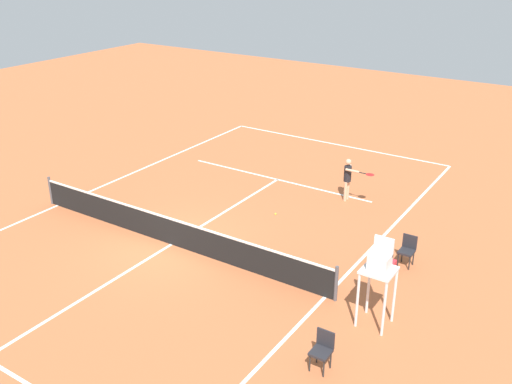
% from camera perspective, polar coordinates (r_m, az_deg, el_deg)
% --- Properties ---
extents(ground_plane, '(60.00, 60.00, 0.00)m').
position_cam_1_polar(ground_plane, '(18.87, -8.39, -5.17)').
color(ground_plane, '#B76038').
extents(court_lines, '(11.20, 24.32, 0.01)m').
position_cam_1_polar(court_lines, '(18.87, -8.39, -5.16)').
color(court_lines, white).
rests_on(court_lines, ground).
extents(tennis_net, '(11.80, 0.10, 1.07)m').
position_cam_1_polar(tennis_net, '(18.64, -8.48, -3.83)').
color(tennis_net, '#4C4C51').
rests_on(tennis_net, ground).
extents(player_serving, '(1.25, 0.56, 1.65)m').
position_cam_1_polar(player_serving, '(21.71, 9.20, 1.55)').
color(player_serving, '#D8A884').
rests_on(player_serving, ground).
extents(tennis_ball, '(0.07, 0.07, 0.07)m').
position_cam_1_polar(tennis_ball, '(20.64, 1.95, -2.19)').
color(tennis_ball, '#CCE033').
rests_on(tennis_ball, ground).
extents(umpire_chair, '(0.80, 0.80, 2.41)m').
position_cam_1_polar(umpire_chair, '(14.54, 12.13, -7.49)').
color(umpire_chair, silver).
rests_on(umpire_chair, ground).
extents(courtside_chair_near, '(0.44, 0.46, 0.95)m').
position_cam_1_polar(courtside_chair_near, '(13.53, 6.61, -15.21)').
color(courtside_chair_near, '#262626').
rests_on(courtside_chair_near, ground).
extents(courtside_chair_mid, '(0.44, 0.46, 0.95)m').
position_cam_1_polar(courtside_chair_mid, '(17.88, 14.83, -5.51)').
color(courtside_chair_mid, '#262626').
rests_on(courtside_chair_mid, ground).
extents(equipment_bag, '(0.76, 0.32, 0.30)m').
position_cam_1_polar(equipment_bag, '(17.75, 12.47, -6.92)').
color(equipment_bag, red).
rests_on(equipment_bag, ground).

